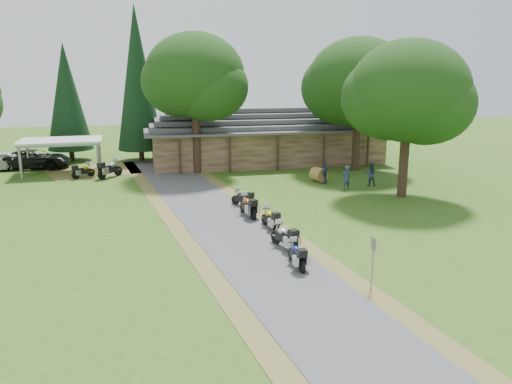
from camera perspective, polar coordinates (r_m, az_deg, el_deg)
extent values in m
plane|color=#315818|center=(21.80, 0.68, -7.87)|extent=(120.00, 120.00, 0.00)
plane|color=#48484B|center=(25.39, -2.53, -4.74)|extent=(51.95, 51.95, 0.00)
imported|color=silver|center=(46.44, -26.66, 3.48)|extent=(3.32, 6.27, 1.99)
imported|color=black|center=(46.16, -23.97, 3.95)|extent=(3.44, 6.53, 2.39)
imported|color=navy|center=(35.02, 10.30, 1.84)|extent=(0.62, 0.50, 1.97)
imported|color=navy|center=(36.60, 12.94, 2.21)|extent=(0.60, 0.46, 1.96)
imported|color=navy|center=(36.63, 7.88, 2.38)|extent=(0.64, 0.66, 1.90)
cylinder|color=olive|center=(37.44, 7.16, 1.98)|extent=(1.35, 1.31, 1.05)
cone|color=black|center=(46.67, -13.36, 11.89)|extent=(4.08, 4.08, 13.79)
cone|color=black|center=(48.63, -20.76, 9.53)|extent=(4.02, 4.02, 10.56)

